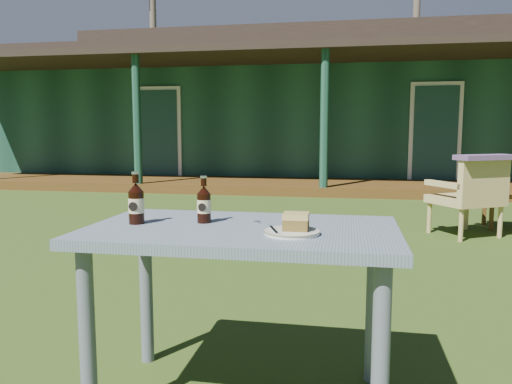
% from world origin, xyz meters
% --- Properties ---
extents(ground, '(80.00, 80.00, 0.00)m').
position_xyz_m(ground, '(0.00, 0.00, 0.00)').
color(ground, '#334916').
extents(pavilion, '(15.80, 8.30, 3.45)m').
position_xyz_m(pavilion, '(-0.00, 9.39, 1.61)').
color(pavilion, '#194230').
rests_on(pavilion, ground).
extents(tree_left, '(0.28, 0.28, 10.50)m').
position_xyz_m(tree_left, '(-8.00, 17.50, 5.25)').
color(tree_left, brown).
rests_on(tree_left, ground).
extents(tree_mid, '(0.28, 0.28, 9.50)m').
position_xyz_m(tree_mid, '(3.00, 18.50, 4.75)').
color(tree_mid, brown).
rests_on(tree_mid, ground).
extents(cafe_table, '(1.20, 0.70, 0.72)m').
position_xyz_m(cafe_table, '(0.00, -1.60, 0.62)').
color(cafe_table, slate).
rests_on(cafe_table, ground).
extents(plate, '(0.20, 0.20, 0.01)m').
position_xyz_m(plate, '(0.21, -1.70, 0.73)').
color(plate, silver).
rests_on(plate, cafe_table).
extents(cake_slice, '(0.09, 0.09, 0.06)m').
position_xyz_m(cake_slice, '(0.22, -1.69, 0.77)').
color(cake_slice, brown).
rests_on(cake_slice, plate).
extents(fork, '(0.06, 0.14, 0.00)m').
position_xyz_m(fork, '(0.14, -1.71, 0.74)').
color(fork, silver).
rests_on(fork, plate).
extents(cola_bottle_near, '(0.06, 0.06, 0.19)m').
position_xyz_m(cola_bottle_near, '(-0.17, -1.54, 0.80)').
color(cola_bottle_near, black).
rests_on(cola_bottle_near, cafe_table).
extents(cola_bottle_far, '(0.06, 0.06, 0.21)m').
position_xyz_m(cola_bottle_far, '(-0.43, -1.61, 0.80)').
color(cola_bottle_far, black).
rests_on(cola_bottle_far, cafe_table).
extents(bottle_cap, '(0.03, 0.03, 0.01)m').
position_xyz_m(bottle_cap, '(0.04, -1.51, 0.72)').
color(bottle_cap, silver).
rests_on(bottle_cap, cafe_table).
extents(armchair_left, '(0.80, 0.79, 0.81)m').
position_xyz_m(armchair_left, '(1.65, 1.92, 0.45)').
color(armchair_left, tan).
rests_on(armchair_left, ground).
extents(floral_throw, '(0.65, 0.50, 0.05)m').
position_xyz_m(floral_throw, '(1.73, 1.78, 0.83)').
color(floral_throw, '#654872').
rests_on(floral_throw, armchair_left).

